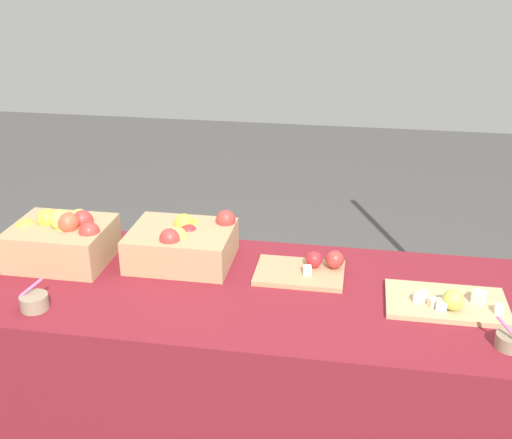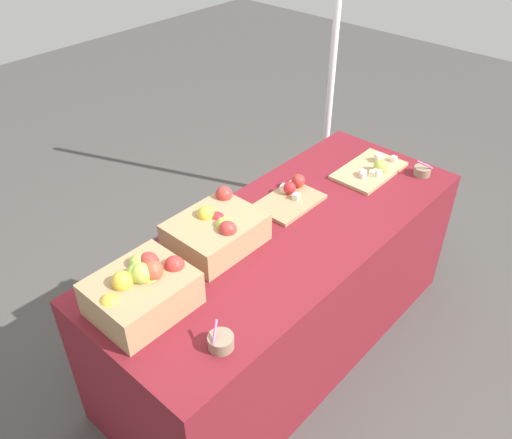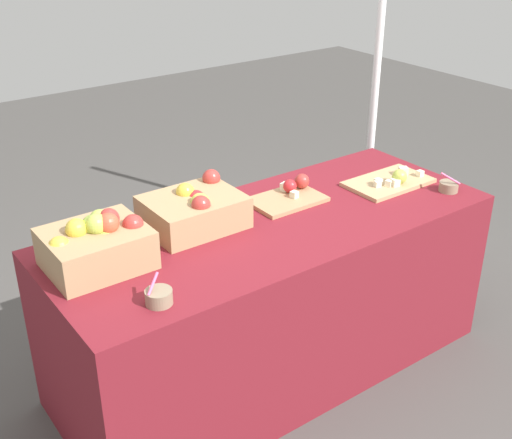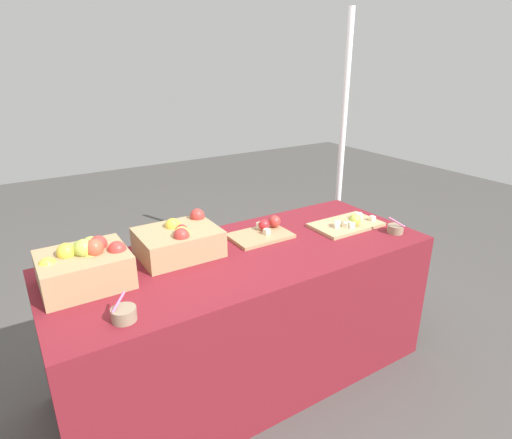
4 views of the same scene
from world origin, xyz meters
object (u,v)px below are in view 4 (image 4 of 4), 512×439
cutting_board_back (348,224)px  tent_pole (341,154)px  cutting_board_front (263,232)px  sample_bowl_mid (124,314)px  apple_crate_middle (179,240)px  apple_crate_left (85,265)px  sample_bowl_near (395,229)px

cutting_board_back → tent_pole: 0.87m
cutting_board_front → sample_bowl_mid: size_ratio=3.23×
apple_crate_middle → sample_bowl_mid: 0.57m
cutting_board_front → sample_bowl_mid: sample_bowl_mid is taller
apple_crate_left → cutting_board_front: size_ratio=1.11×
sample_bowl_near → cutting_board_back: bearing=127.1°
apple_crate_left → apple_crate_middle: size_ratio=0.94×
apple_crate_left → cutting_board_front: (0.92, 0.04, -0.07)m
sample_bowl_mid → apple_crate_left: bearing=99.1°
cutting_board_back → tent_pole: size_ratio=0.20×
apple_crate_left → tent_pole: size_ratio=0.18×
cutting_board_front → cutting_board_back: 0.50m
cutting_board_back → sample_bowl_mid: (-1.34, -0.24, 0.01)m
apple_crate_middle → sample_bowl_mid: apple_crate_middle is taller
apple_crate_left → sample_bowl_near: apple_crate_left is taller
cutting_board_front → sample_bowl_mid: (-0.86, -0.39, 0.00)m
cutting_board_front → sample_bowl_near: sample_bowl_near is taller
apple_crate_middle → cutting_board_back: apple_crate_middle is taller
apple_crate_middle → tent_pole: size_ratio=0.19×
cutting_board_back → sample_bowl_near: 0.26m
apple_crate_left → tent_pole: tent_pole is taller
tent_pole → cutting_board_front: bearing=-153.7°
apple_crate_left → tent_pole: (1.92, 0.54, 0.15)m
cutting_board_front → sample_bowl_near: (0.63, -0.36, 0.00)m
sample_bowl_mid → tent_pole: bearing=25.4°
sample_bowl_mid → tent_pole: (1.87, 0.89, 0.21)m
sample_bowl_near → sample_bowl_mid: bearing=-178.7°
apple_crate_middle → cutting_board_front: (0.47, -0.03, -0.05)m
apple_crate_left → sample_bowl_near: bearing=-11.4°
cutting_board_front → apple_crate_middle: bearing=176.9°
cutting_board_front → sample_bowl_near: bearing=-29.3°
cutting_board_back → sample_bowl_near: sample_bowl_near is taller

